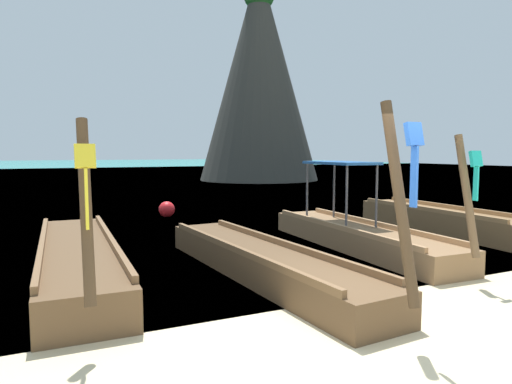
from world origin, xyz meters
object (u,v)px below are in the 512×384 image
object	(u,v)px
longtail_boat_turquoise_ribbon	(357,234)
longtail_boat_pink_ribbon	(440,220)
longtail_boat_yellow_ribbon	(78,259)
mooring_buoy_near	(167,209)
longtail_boat_blue_ribbon	(262,262)
karst_rock	(261,77)

from	to	relation	value
longtail_boat_turquoise_ribbon	longtail_boat_pink_ribbon	size ratio (longest dim) A/B	1.00
longtail_boat_yellow_ribbon	mooring_buoy_near	xyz separation A→B (m)	(3.01, 6.09, -0.02)
longtail_boat_blue_ribbon	karst_rock	distance (m)	27.62
longtail_boat_pink_ribbon	mooring_buoy_near	distance (m)	8.09
longtail_boat_pink_ribbon	mooring_buoy_near	xyz separation A→B (m)	(-5.87, 5.57, -0.05)
longtail_boat_yellow_ribbon	mooring_buoy_near	bearing A→B (deg)	63.70
longtail_boat_turquoise_ribbon	mooring_buoy_near	bearing A→B (deg)	112.43
longtail_boat_blue_ribbon	longtail_boat_yellow_ribbon	bearing A→B (deg)	153.47
longtail_boat_yellow_ribbon	karst_rock	distance (m)	27.74
longtail_boat_yellow_ribbon	longtail_boat_blue_ribbon	size ratio (longest dim) A/B	1.03
longtail_boat_pink_ribbon	mooring_buoy_near	bearing A→B (deg)	136.48
longtail_boat_yellow_ribbon	longtail_boat_pink_ribbon	world-z (taller)	longtail_boat_pink_ribbon
longtail_boat_blue_ribbon	longtail_boat_pink_ribbon	bearing A→B (deg)	17.39
longtail_boat_blue_ribbon	longtail_boat_turquoise_ribbon	world-z (taller)	longtail_boat_blue_ribbon
karst_rock	mooring_buoy_near	distance (m)	21.32
karst_rock	longtail_boat_turquoise_ribbon	bearing A→B (deg)	-110.65
karst_rock	longtail_boat_yellow_ribbon	bearing A→B (deg)	-122.19
mooring_buoy_near	karst_rock	bearing A→B (deg)	55.82
longtail_boat_yellow_ribbon	longtail_boat_pink_ribbon	size ratio (longest dim) A/B	1.09
longtail_boat_turquoise_ribbon	karst_rock	distance (m)	25.52
longtail_boat_yellow_ribbon	karst_rock	bearing A→B (deg)	57.81
longtail_boat_blue_ribbon	mooring_buoy_near	bearing A→B (deg)	88.28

